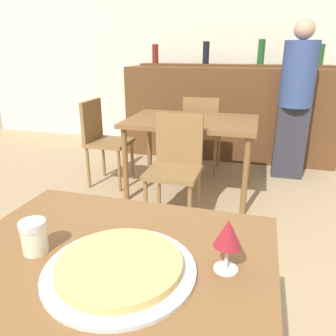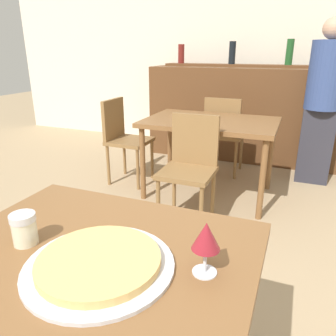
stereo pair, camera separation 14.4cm
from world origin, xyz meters
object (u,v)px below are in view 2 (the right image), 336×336
at_px(pizza_tray, 99,263).
at_px(person_standing, 323,99).
at_px(chair_far_side_left, 123,135).
at_px(wine_glass, 206,238).
at_px(cheese_shaker, 24,229).
at_px(chair_far_side_back, 223,130).
at_px(chair_far_side_front, 190,162).

bearing_deg(pizza_tray, person_standing, 77.08).
relative_size(chair_far_side_left, wine_glass, 5.43).
xyz_separation_m(chair_far_side_left, cheese_shaker, (0.89, -2.20, 0.29)).
distance_m(chair_far_side_left, person_standing, 2.03).
xyz_separation_m(pizza_tray, cheese_shaker, (-0.29, 0.02, 0.04)).
bearing_deg(wine_glass, chair_far_side_left, 124.59).
distance_m(chair_far_side_back, wine_glass, 2.78).
height_order(pizza_tray, wine_glass, wine_glass).
distance_m(person_standing, wine_glass, 2.88).
bearing_deg(wine_glass, pizza_tray, -162.17).
relative_size(chair_far_side_front, wine_glass, 5.43).
bearing_deg(chair_far_side_back, cheese_shaker, 89.44).
bearing_deg(chair_far_side_front, person_standing, 54.03).
bearing_deg(pizza_tray, chair_far_side_left, 118.03).
bearing_deg(cheese_shaker, wine_glass, 7.10).
distance_m(chair_far_side_front, person_standing, 1.64).
height_order(chair_far_side_back, pizza_tray, chair_far_side_back).
distance_m(chair_far_side_back, person_standing, 1.02).
height_order(chair_far_side_left, pizza_tray, chair_far_side_left).
height_order(chair_far_side_left, wine_glass, wine_glass).
xyz_separation_m(chair_far_side_back, chair_far_side_left, (-0.92, -0.57, 0.00)).
relative_size(chair_far_side_left, cheese_shaker, 8.24).
height_order(chair_far_side_front, cheese_shaker, chair_far_side_front).
height_order(person_standing, wine_glass, person_standing).
distance_m(cheese_shaker, wine_glass, 0.58).
distance_m(chair_far_side_front, chair_far_side_left, 1.08).
distance_m(chair_far_side_front, wine_glass, 1.69).
distance_m(cheese_shaker, person_standing, 3.08).
relative_size(cheese_shaker, person_standing, 0.06).
bearing_deg(chair_far_side_front, wine_glass, -70.59).
height_order(chair_far_side_front, pizza_tray, chair_far_side_front).
relative_size(chair_far_side_left, pizza_tray, 2.00).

